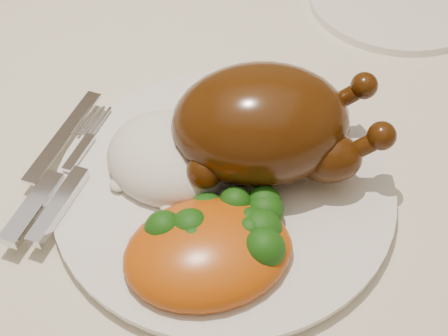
# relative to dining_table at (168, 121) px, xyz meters

# --- Properties ---
(dining_table) EXTENTS (1.60, 0.90, 0.76)m
(dining_table) POSITION_rel_dining_table_xyz_m (0.00, 0.00, 0.00)
(dining_table) COLOR brown
(dining_table) RESTS_ON floor
(tablecloth) EXTENTS (1.73, 1.03, 0.18)m
(tablecloth) POSITION_rel_dining_table_xyz_m (0.00, 0.00, 0.07)
(tablecloth) COLOR beige
(tablecloth) RESTS_ON dining_table
(dinner_plate) EXTENTS (0.35, 0.35, 0.01)m
(dinner_plate) POSITION_rel_dining_table_xyz_m (0.09, -0.19, 0.11)
(dinner_plate) COLOR white
(dinner_plate) RESTS_ON tablecloth
(side_plate) EXTENTS (0.23, 0.23, 0.01)m
(side_plate) POSITION_rel_dining_table_xyz_m (0.25, 0.12, 0.11)
(side_plate) COLOR white
(side_plate) RESTS_ON tablecloth
(roast_chicken) EXTENTS (0.19, 0.14, 0.09)m
(roast_chicken) POSITION_rel_dining_table_xyz_m (0.12, -0.15, 0.16)
(roast_chicken) COLOR #442307
(roast_chicken) RESTS_ON dinner_plate
(rice_mound) EXTENTS (0.14, 0.13, 0.06)m
(rice_mound) POSITION_rel_dining_table_xyz_m (0.04, -0.17, 0.13)
(rice_mound) COLOR white
(rice_mound) RESTS_ON dinner_plate
(mac_and_cheese) EXTENTS (0.16, 0.14, 0.05)m
(mac_and_cheese) POSITION_rel_dining_table_xyz_m (0.09, -0.25, 0.13)
(mac_and_cheese) COLOR #B6490B
(mac_and_cheese) RESTS_ON dinner_plate
(cutlery) EXTENTS (0.06, 0.18, 0.01)m
(cutlery) POSITION_rel_dining_table_xyz_m (-0.05, -0.21, 0.12)
(cutlery) COLOR silver
(cutlery) RESTS_ON dinner_plate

